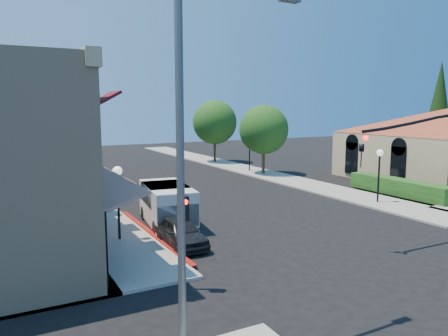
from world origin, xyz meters
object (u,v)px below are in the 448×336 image
street_tree_b (215,122)px  white_van (167,202)px  lamppost_left_near (118,184)px  parked_car_d (88,173)px  signal_mast_arm (447,153)px  parked_car_c (94,175)px  lamppost_left_far (69,155)px  lamppost_right_far (250,144)px  secondary_signal (184,225)px  lamppost_right_near (379,162)px  parked_car_b (158,202)px  street_tree_a (264,130)px  parked_car_a (181,232)px  cobra_streetlight (193,148)px  conifer_far (439,106)px

street_tree_b → white_van: bearing=-122.5°
lamppost_left_near → parked_car_d: (2.30, 19.04, -2.18)m
signal_mast_arm → parked_car_c: (-12.06, 23.30, -3.46)m
lamppost_left_far → lamppost_right_far: same height
street_tree_b → secondary_signal: size_ratio=2.11×
lamppost_right_near → parked_car_b: 14.38m
lamppost_left_far → lamppost_right_far: 17.12m
street_tree_a → white_van: 19.21m
street_tree_b → parked_car_b: size_ratio=2.14×
white_van → parked_car_a: (-0.69, -3.53, -0.61)m
lamppost_left_far → lamppost_right_near: (17.00, -14.00, 0.00)m
lamppost_right_near → parked_car_d: size_ratio=0.90×
street_tree_b → parked_car_c: street_tree_b is taller
parked_car_b → parked_car_c: 11.88m
cobra_streetlight → lamppost_left_near: cobra_streetlight is taller
secondary_signal → parked_car_b: 12.16m
parked_car_c → lamppost_right_far: bearing=-1.6°
parked_car_c → street_tree_b: bearing=27.2°
street_tree_b → parked_car_d: size_ratio=1.77×
parked_car_b → parked_car_a: bearing=-107.8°
lamppost_right_far → white_van: bearing=-134.1°
cobra_streetlight → secondary_signal: bearing=71.4°
parked_car_a → parked_car_d: size_ratio=0.95×
lamppost_left_far → parked_car_c: (2.30, 2.80, -2.11)m
parked_car_c → lamppost_left_far: bearing=-127.9°
signal_mast_arm → white_van: bearing=144.7°
conifer_far → parked_car_a: 36.69m
parked_car_c → parked_car_d: bearing=91.5°
cobra_streetlight → white_van: 12.74m
lamppost_left_near → parked_car_c: size_ratio=0.83×
signal_mast_arm → white_van: signal_mast_arm is taller
street_tree_a → secondary_signal: street_tree_a is taller
conifer_far → parked_car_c: (-34.20, 6.80, -5.74)m
conifer_far → street_tree_a: 19.73m
lamppost_right_far → parked_car_c: bearing=176.9°
conifer_far → parked_car_c: 35.34m
parked_car_b → parked_car_d: bearing=89.3°
lamppost_left_far → parked_car_c: size_ratio=0.83×
conifer_far → lamppost_left_near: size_ratio=3.08×
secondary_signal → parked_car_c: 23.52m
street_tree_b → white_van: (-14.31, -22.47, -3.29)m
white_van → parked_car_b: bearing=78.5°
parked_car_a → parked_car_c: parked_car_a is taller
lamppost_right_near → parked_car_a: size_ratio=0.95×
parked_car_a → parked_car_b: 7.14m
conifer_far → white_van: bearing=-165.8°
street_tree_b → lamppost_right_near: bearing=-90.7°
parked_car_a → parked_car_b: parked_car_a is taller
cobra_streetlight → lamppost_left_far: 24.14m
lamppost_left_near → lamppost_left_far: size_ratio=1.00×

